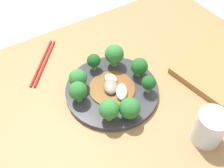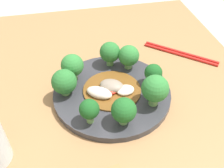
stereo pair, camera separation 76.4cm
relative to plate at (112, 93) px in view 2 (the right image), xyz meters
The scene contains 11 objects.
plate is the anchor object (origin of this frame).
broccoli_northeast 0.11m from the plate, 53.31° to the left, with size 0.05×0.05×0.07m.
broccoli_south 0.10m from the plate, 88.19° to the right, with size 0.04×0.04×0.05m.
broccoli_southeast 0.10m from the plate, 37.31° to the right, with size 0.05×0.05×0.06m.
broccoli_southwest 0.11m from the plate, 126.48° to the right, with size 0.06×0.06×0.07m.
broccoli_east 0.11m from the plate, ahead, with size 0.05×0.05×0.06m.
broccoli_north 0.11m from the plate, 83.03° to the left, with size 0.06×0.06×0.06m.
broccoli_west 0.10m from the plate, behind, with size 0.05×0.05×0.06m.
broccoli_northwest 0.11m from the plate, 142.28° to the left, with size 0.04×0.04×0.06m.
stirfry_center 0.02m from the plate, 129.59° to the left, with size 0.13×0.13×0.02m.
chopsticks 0.25m from the plate, 61.19° to the right, with size 0.15×0.17×0.01m.
Camera 2 is at (-0.37, 0.06, 1.14)m, focal length 42.00 mm.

